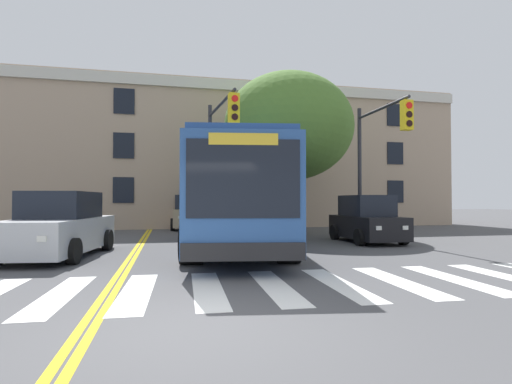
# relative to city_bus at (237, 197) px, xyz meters

# --- Properties ---
(ground_plane) EXTENTS (120.00, 120.00, 0.00)m
(ground_plane) POSITION_rel_city_bus_xyz_m (-2.02, -8.17, -1.73)
(ground_plane) COLOR #4C4C4F
(crosswalk) EXTENTS (15.53, 3.71, 0.01)m
(crosswalk) POSITION_rel_city_bus_xyz_m (-1.58, -6.06, -1.73)
(crosswalk) COLOR white
(crosswalk) RESTS_ON ground
(lane_line_yellow_inner) EXTENTS (0.12, 36.00, 0.01)m
(lane_line_yellow_inner) POSITION_rel_city_bus_xyz_m (-3.34, 7.94, -1.73)
(lane_line_yellow_inner) COLOR gold
(lane_line_yellow_inner) RESTS_ON ground
(lane_line_yellow_outer) EXTENTS (0.12, 36.00, 0.01)m
(lane_line_yellow_outer) POSITION_rel_city_bus_xyz_m (-3.18, 7.94, -1.73)
(lane_line_yellow_outer) COLOR gold
(lane_line_yellow_outer) RESTS_ON ground
(city_bus) EXTENTS (4.14, 11.24, 3.20)m
(city_bus) POSITION_rel_city_bus_xyz_m (0.00, 0.00, 0.00)
(city_bus) COLOR #2D5699
(city_bus) RESTS_ON ground
(car_silver_near_lane) EXTENTS (2.53, 4.82, 1.85)m
(car_silver_near_lane) POSITION_rel_city_bus_xyz_m (-5.29, -1.00, -0.89)
(car_silver_near_lane) COLOR #B7BABF
(car_silver_near_lane) RESTS_ON ground
(car_black_far_lane) EXTENTS (1.97, 3.70, 1.80)m
(car_black_far_lane) POSITION_rel_city_bus_xyz_m (5.18, 0.79, -0.91)
(car_black_far_lane) COLOR black
(car_black_far_lane) RESTS_ON ground
(car_tan_behind_bus) EXTENTS (2.14, 4.53, 1.91)m
(car_tan_behind_bus) POSITION_rel_city_bus_xyz_m (-1.09, 9.66, -0.87)
(car_tan_behind_bus) COLOR tan
(car_tan_behind_bus) RESTS_ON ground
(traffic_light_near_corner) EXTENTS (0.34, 3.64, 5.45)m
(traffic_light_near_corner) POSITION_rel_city_bus_xyz_m (5.51, 0.52, 1.96)
(traffic_light_near_corner) COLOR #28282D
(traffic_light_near_corner) RESTS_ON ground
(traffic_light_overhead) EXTENTS (0.63, 4.26, 5.65)m
(traffic_light_overhead) POSITION_rel_city_bus_xyz_m (-0.41, 1.90, 2.11)
(traffic_light_overhead) COLOR #28282D
(traffic_light_overhead) RESTS_ON ground
(street_tree_curbside_large) EXTENTS (8.22, 8.14, 7.80)m
(street_tree_curbside_large) POSITION_rel_city_bus_xyz_m (3.44, 5.23, 3.43)
(street_tree_curbside_large) COLOR brown
(street_tree_curbside_large) RESTS_ON ground
(building_facade) EXTENTS (41.08, 6.43, 8.68)m
(building_facade) POSITION_rel_city_bus_xyz_m (-4.66, 12.58, 2.62)
(building_facade) COLOR tan
(building_facade) RESTS_ON ground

